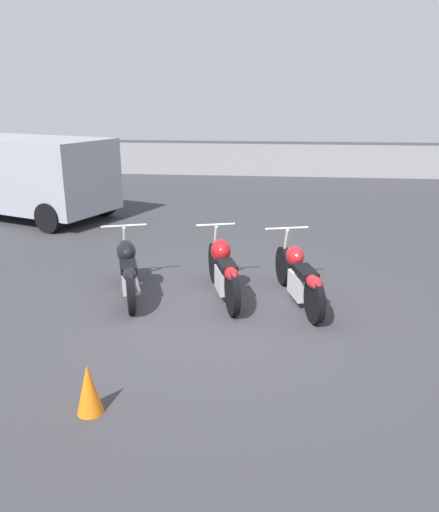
{
  "coord_description": "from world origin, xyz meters",
  "views": [
    {
      "loc": [
        0.82,
        -6.56,
        3.0
      ],
      "look_at": [
        0.0,
        0.75,
        0.65
      ],
      "focal_mm": 35.0,
      "sensor_mm": 36.0,
      "label": 1
    }
  ],
  "objects_px": {
    "traffic_cone_near": "(89,389)",
    "motorcycle_slot_2": "(299,277)",
    "motorcycle_slot_1": "(223,270)",
    "parked_van": "(22,173)",
    "motorcycle_slot_0": "(128,269)"
  },
  "relations": [
    {
      "from": "motorcycle_slot_1",
      "to": "parked_van",
      "type": "bearing_deg",
      "value": 121.47
    },
    {
      "from": "traffic_cone_near",
      "to": "motorcycle_slot_2",
      "type": "bearing_deg",
      "value": 54.63
    },
    {
      "from": "motorcycle_slot_2",
      "to": "traffic_cone_near",
      "type": "relative_size",
      "value": 3.97
    },
    {
      "from": "motorcycle_slot_2",
      "to": "traffic_cone_near",
      "type": "distance_m",
      "value": 3.74
    },
    {
      "from": "traffic_cone_near",
      "to": "parked_van",
      "type": "bearing_deg",
      "value": 120.21
    },
    {
      "from": "motorcycle_slot_0",
      "to": "traffic_cone_near",
      "type": "relative_size",
      "value": 3.61
    },
    {
      "from": "motorcycle_slot_0",
      "to": "motorcycle_slot_1",
      "type": "distance_m",
      "value": 1.48
    },
    {
      "from": "motorcycle_slot_0",
      "to": "motorcycle_slot_2",
      "type": "xyz_separation_m",
      "value": [
        2.64,
        0.03,
        -0.04
      ]
    },
    {
      "from": "parked_van",
      "to": "motorcycle_slot_1",
      "type": "bearing_deg",
      "value": -110.7
    },
    {
      "from": "motorcycle_slot_1",
      "to": "traffic_cone_near",
      "type": "distance_m",
      "value": 3.29
    },
    {
      "from": "motorcycle_slot_1",
      "to": "parked_van",
      "type": "xyz_separation_m",
      "value": [
        -5.74,
        5.0,
        0.68
      ]
    },
    {
      "from": "parked_van",
      "to": "motorcycle_slot_2",
      "type": "bearing_deg",
      "value": -106.02
    },
    {
      "from": "motorcycle_slot_1",
      "to": "parked_van",
      "type": "distance_m",
      "value": 7.64
    },
    {
      "from": "motorcycle_slot_2",
      "to": "motorcycle_slot_1",
      "type": "bearing_deg",
      "value": 160.36
    },
    {
      "from": "motorcycle_slot_1",
      "to": "traffic_cone_near",
      "type": "relative_size",
      "value": 3.74
    }
  ]
}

